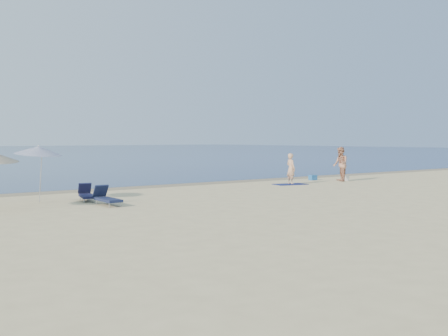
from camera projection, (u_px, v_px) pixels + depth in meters
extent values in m
cube|color=#847254|center=(205.00, 183.00, 29.78)|extent=(240.00, 1.60, 0.00)
imported|color=tan|center=(291.00, 169.00, 29.10)|extent=(0.45, 0.63, 1.61)
imported|color=#B3785E|center=(340.00, 164.00, 31.11)|extent=(1.11, 1.18, 1.92)
cube|color=#0F174C|center=(290.00, 184.00, 29.00)|extent=(1.84, 1.26, 0.03)
cube|color=silver|center=(345.00, 178.00, 31.59)|extent=(0.42, 0.40, 0.29)
cube|color=#1E5CA6|center=(313.00, 178.00, 32.06)|extent=(0.44, 0.33, 0.30)
cylinder|color=silver|center=(41.00, 177.00, 20.79)|extent=(0.11, 0.23, 1.99)
cone|color=white|center=(38.00, 150.00, 20.89)|extent=(2.20, 2.21, 0.48)
sphere|color=silver|center=(38.00, 146.00, 20.88)|extent=(0.06, 0.06, 0.06)
cube|color=#131536|center=(87.00, 196.00, 21.25)|extent=(0.82, 1.41, 0.09)
cube|color=#131536|center=(85.00, 188.00, 21.85)|extent=(0.55, 0.44, 0.43)
cylinder|color=#A5A5AD|center=(93.00, 198.00, 21.33)|extent=(0.03, 0.03, 0.19)
cube|color=#161D3C|center=(108.00, 200.00, 19.88)|extent=(0.58, 1.43, 0.09)
cube|color=#161D3C|center=(101.00, 191.00, 20.45)|extent=(0.53, 0.37, 0.46)
cylinder|color=#A5A5AD|center=(114.00, 202.00, 20.01)|extent=(0.03, 0.03, 0.21)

